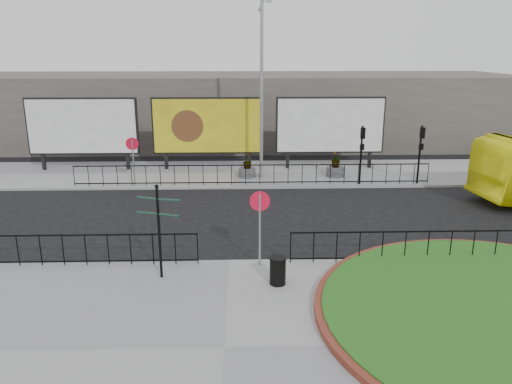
{
  "coord_description": "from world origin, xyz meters",
  "views": [
    {
      "loc": [
        0.44,
        -15.24,
        6.89
      ],
      "look_at": [
        0.94,
        1.79,
        1.94
      ],
      "focal_mm": 35.0,
      "sensor_mm": 36.0,
      "label": 1
    }
  ],
  "objects_px": {
    "lamp_post": "(262,89)",
    "litter_bin": "(278,271)",
    "planter_b": "(247,169)",
    "planter_c": "(335,168)",
    "billboard_mid": "(207,126)",
    "fingerpost_sign": "(159,222)"
  },
  "relations": [
    {
      "from": "lamp_post",
      "to": "fingerpost_sign",
      "type": "distance_m",
      "value": 13.05
    },
    {
      "from": "fingerpost_sign",
      "to": "planter_b",
      "type": "height_order",
      "value": "fingerpost_sign"
    },
    {
      "from": "lamp_post",
      "to": "fingerpost_sign",
      "type": "height_order",
      "value": "lamp_post"
    },
    {
      "from": "billboard_mid",
      "to": "planter_b",
      "type": "relative_size",
      "value": 4.69
    },
    {
      "from": "billboard_mid",
      "to": "lamp_post",
      "type": "distance_m",
      "value": 4.23
    },
    {
      "from": "billboard_mid",
      "to": "planter_b",
      "type": "distance_m",
      "value": 3.61
    },
    {
      "from": "billboard_mid",
      "to": "lamp_post",
      "type": "height_order",
      "value": "lamp_post"
    },
    {
      "from": "billboard_mid",
      "to": "lamp_post",
      "type": "xyz_separation_m",
      "value": [
        3.01,
        -1.97,
        2.23
      ]
    },
    {
      "from": "billboard_mid",
      "to": "litter_bin",
      "type": "distance_m",
      "value": 15.19
    },
    {
      "from": "fingerpost_sign",
      "to": "litter_bin",
      "type": "height_order",
      "value": "fingerpost_sign"
    },
    {
      "from": "planter_c",
      "to": "litter_bin",
      "type": "bearing_deg",
      "value": -107.6
    },
    {
      "from": "lamp_post",
      "to": "planter_c",
      "type": "distance_m",
      "value": 5.85
    },
    {
      "from": "planter_b",
      "to": "planter_c",
      "type": "height_order",
      "value": "planter_c"
    },
    {
      "from": "fingerpost_sign",
      "to": "litter_bin",
      "type": "bearing_deg",
      "value": 11.62
    },
    {
      "from": "fingerpost_sign",
      "to": "litter_bin",
      "type": "xyz_separation_m",
      "value": [
        3.52,
        -0.57,
        -1.35
      ]
    },
    {
      "from": "lamp_post",
      "to": "litter_bin",
      "type": "distance_m",
      "value": 13.47
    },
    {
      "from": "lamp_post",
      "to": "litter_bin",
      "type": "relative_size",
      "value": 10.84
    },
    {
      "from": "planter_c",
      "to": "fingerpost_sign",
      "type": "bearing_deg",
      "value": -121.8
    },
    {
      "from": "planter_b",
      "to": "litter_bin",
      "type": "bearing_deg",
      "value": -86.66
    },
    {
      "from": "planter_b",
      "to": "planter_c",
      "type": "relative_size",
      "value": 0.95
    },
    {
      "from": "billboard_mid",
      "to": "planter_c",
      "type": "xyz_separation_m",
      "value": [
        7.04,
        -1.97,
        -2.01
      ]
    },
    {
      "from": "lamp_post",
      "to": "planter_c",
      "type": "xyz_separation_m",
      "value": [
        4.03,
        -0.0,
        -4.24
      ]
    }
  ]
}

